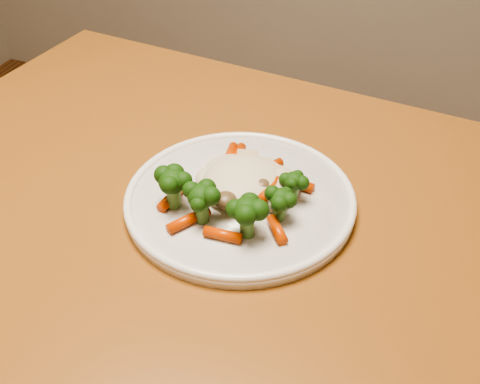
{
  "coord_description": "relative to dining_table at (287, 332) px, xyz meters",
  "views": [
    {
      "loc": [
        0.34,
        -0.43,
        1.2
      ],
      "look_at": [
        0.14,
        0.07,
        0.77
      ],
      "focal_mm": 45.0,
      "sensor_mm": 36.0,
      "label": 1
    }
  ],
  "objects": [
    {
      "name": "meal",
      "position": [
        -0.09,
        0.07,
        0.14
      ],
      "size": [
        0.17,
        0.18,
        0.05
      ],
      "color": "beige",
      "rests_on": "plate"
    },
    {
      "name": "plate",
      "position": [
        -0.09,
        0.08,
        0.11
      ],
      "size": [
        0.27,
        0.27,
        0.01
      ],
      "primitive_type": "cylinder",
      "color": "white",
      "rests_on": "dining_table"
    },
    {
      "name": "dining_table",
      "position": [
        0.0,
        0.0,
        0.0
      ],
      "size": [
        1.22,
        0.89,
        0.75
      ],
      "rotation": [
        0.0,
        0.0,
        -0.11
      ],
      "color": "#965822",
      "rests_on": "ground"
    }
  ]
}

